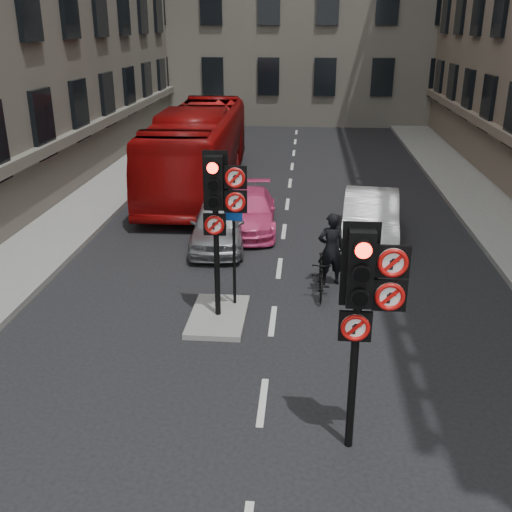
% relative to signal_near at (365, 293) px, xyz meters
% --- Properties ---
extents(ground, '(120.00, 120.00, 0.00)m').
position_rel_signal_near_xyz_m(ground, '(-1.49, -0.99, -2.58)').
color(ground, black).
rests_on(ground, ground).
extents(pavement_left, '(3.00, 50.00, 0.16)m').
position_rel_signal_near_xyz_m(pavement_left, '(-8.69, 11.01, -2.50)').
color(pavement_left, gray).
rests_on(pavement_left, ground).
extents(pavement_right, '(3.00, 50.00, 0.16)m').
position_rel_signal_near_xyz_m(pavement_right, '(5.71, 11.01, -2.50)').
color(pavement_right, gray).
rests_on(pavement_right, ground).
extents(centre_island, '(1.20, 2.00, 0.12)m').
position_rel_signal_near_xyz_m(centre_island, '(-2.69, 4.01, -2.52)').
color(centre_island, gray).
rests_on(centre_island, ground).
extents(signal_near, '(0.91, 0.40, 3.58)m').
position_rel_signal_near_xyz_m(signal_near, '(0.00, 0.00, 0.00)').
color(signal_near, black).
rests_on(signal_near, ground).
extents(signal_far, '(0.91, 0.40, 3.58)m').
position_rel_signal_near_xyz_m(signal_far, '(-2.60, 4.00, 0.12)').
color(signal_far, black).
rests_on(signal_far, centre_island).
extents(car_silver, '(1.80, 3.86, 1.28)m').
position_rel_signal_near_xyz_m(car_silver, '(-3.33, 8.65, -1.94)').
color(car_silver, '#94979B').
rests_on(car_silver, ground).
extents(car_white, '(1.99, 4.59, 1.47)m').
position_rel_signal_near_xyz_m(car_white, '(1.06, 9.26, -1.85)').
color(car_white, silver).
rests_on(car_white, ground).
extents(car_pink, '(1.93, 4.12, 1.16)m').
position_rel_signal_near_xyz_m(car_pink, '(-2.59, 10.19, -2.00)').
color(car_pink, '#E74483').
rests_on(car_pink, ground).
extents(bus_red, '(2.83, 11.21, 3.11)m').
position_rel_signal_near_xyz_m(bus_red, '(-4.99, 14.93, -1.03)').
color(bus_red, maroon).
rests_on(bus_red, ground).
extents(motorcycle, '(0.44, 1.56, 0.94)m').
position_rel_signal_near_xyz_m(motorcycle, '(-0.43, 5.49, -2.11)').
color(motorcycle, black).
rests_on(motorcycle, ground).
extents(motorcyclist, '(0.75, 0.58, 1.83)m').
position_rel_signal_near_xyz_m(motorcyclist, '(-0.20, 6.13, -1.67)').
color(motorcyclist, black).
rests_on(motorcyclist, ground).
extents(info_sign, '(0.40, 0.13, 2.30)m').
position_rel_signal_near_xyz_m(info_sign, '(-2.39, 4.57, -0.97)').
color(info_sign, black).
rests_on(info_sign, centre_island).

